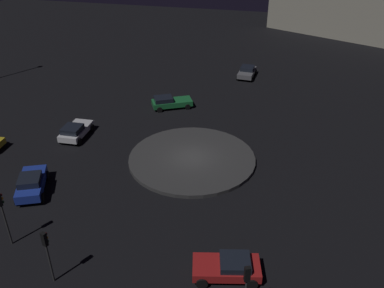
# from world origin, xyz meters

# --- Properties ---
(ground_plane) EXTENTS (119.37, 119.37, 0.00)m
(ground_plane) POSITION_xyz_m (0.00, 0.00, 0.00)
(ground_plane) COLOR black
(roundabout_island) EXTENTS (11.07, 11.07, 0.32)m
(roundabout_island) POSITION_xyz_m (0.00, 0.00, 0.16)
(roundabout_island) COLOR #383838
(roundabout_island) RESTS_ON ground_plane
(car_green) EXTENTS (3.55, 4.64, 1.34)m
(car_green) POSITION_xyz_m (9.91, 4.88, 0.69)
(car_green) COLOR #1E7238
(car_green) RESTS_ON ground_plane
(car_blue) EXTENTS (4.57, 3.36, 1.54)m
(car_blue) POSITION_xyz_m (-7.38, 10.99, 0.80)
(car_blue) COLOR #1E38A5
(car_blue) RESTS_ON ground_plane
(car_grey) EXTENTS (3.96, 2.28, 1.36)m
(car_grey) POSITION_xyz_m (21.30, -2.18, 0.71)
(car_grey) COLOR slate
(car_grey) RESTS_ON ground_plane
(car_red) EXTENTS (2.84, 4.34, 1.32)m
(car_red) POSITION_xyz_m (-12.11, -5.14, 0.71)
(car_red) COLOR red
(car_red) RESTS_ON ground_plane
(car_white) EXTENTS (3.99, 2.21, 1.42)m
(car_white) POSITION_xyz_m (1.33, 11.80, 0.74)
(car_white) COLOR white
(car_white) RESTS_ON ground_plane
(traffic_light_northwest) EXTENTS (0.39, 0.37, 4.11)m
(traffic_light_northwest) POSITION_xyz_m (-12.77, 9.14, 2.93)
(traffic_light_northwest) COLOR #2D2D2D
(traffic_light_northwest) RESTS_ON ground_plane
(traffic_light_southwest) EXTENTS (0.39, 0.36, 4.12)m
(traffic_light_southwest) POSITION_xyz_m (-15.09, -6.45, 2.93)
(traffic_light_southwest) COLOR #2D2D2D
(traffic_light_southwest) RESTS_ON ground_plane
(traffic_light_west) EXTENTS (0.39, 0.35, 3.76)m
(traffic_light_west) POSITION_xyz_m (-14.92, 4.83, 2.69)
(traffic_light_west) COLOR #2D2D2D
(traffic_light_west) RESTS_ON ground_plane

